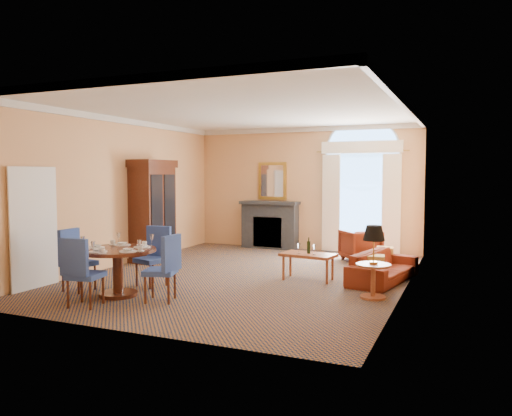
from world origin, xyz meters
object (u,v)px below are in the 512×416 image
at_px(coffee_table, 308,256).
at_px(armoire, 152,212).
at_px(armchair, 360,245).
at_px(side_table, 374,252).
at_px(sofa, 383,267).
at_px(dining_table, 118,261).

bearing_deg(coffee_table, armoire, 178.17).
relative_size(armchair, side_table, 0.68).
bearing_deg(coffee_table, sofa, 25.81).
relative_size(sofa, side_table, 1.64).
bearing_deg(dining_table, armchair, 58.39).
height_order(sofa, side_table, side_table).
bearing_deg(side_table, sofa, 92.15).
bearing_deg(dining_table, side_table, 21.10).
xyz_separation_m(armoire, sofa, (5.27, -0.25, -0.84)).
bearing_deg(dining_table, armoire, 115.40).
height_order(armoire, sofa, armoire).
xyz_separation_m(armoire, coffee_table, (3.95, -0.67, -0.65)).
distance_m(dining_table, coffee_table, 3.46).
distance_m(armoire, sofa, 5.34).
height_order(armoire, dining_table, armoire).
distance_m(armoire, armchair, 4.84).
xyz_separation_m(armchair, coffee_table, (-0.49, -2.45, 0.10)).
relative_size(sofa, armchair, 2.39).
xyz_separation_m(armchair, side_table, (0.88, -3.35, 0.38)).
relative_size(armchair, coffee_table, 0.74).
relative_size(sofa, coffee_table, 1.78).
bearing_deg(side_table, dining_table, -158.90).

